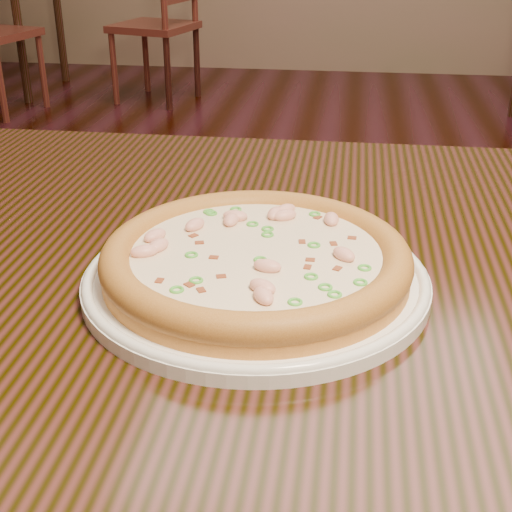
# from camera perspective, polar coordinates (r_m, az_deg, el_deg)

# --- Properties ---
(hero_table) EXTENTS (1.20, 0.80, 0.75)m
(hero_table) POSITION_cam_1_polar(r_m,az_deg,el_deg) (0.73, 10.04, -7.99)
(hero_table) COLOR black
(hero_table) RESTS_ON ground
(plate) EXTENTS (0.31, 0.31, 0.02)m
(plate) POSITION_cam_1_polar(r_m,az_deg,el_deg) (0.63, 0.00, -1.73)
(plate) COLOR white
(plate) RESTS_ON hero_table
(pizza) EXTENTS (0.27, 0.27, 0.03)m
(pizza) POSITION_cam_1_polar(r_m,az_deg,el_deg) (0.62, -0.01, -0.23)
(pizza) COLOR #C8853E
(pizza) RESTS_ON plate
(chair_b) EXTENTS (0.52, 0.52, 0.95)m
(chair_b) POSITION_cam_1_polar(r_m,az_deg,el_deg) (4.39, -7.52, 17.79)
(chair_b) COLOR #521E1B
(chair_b) RESTS_ON ground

